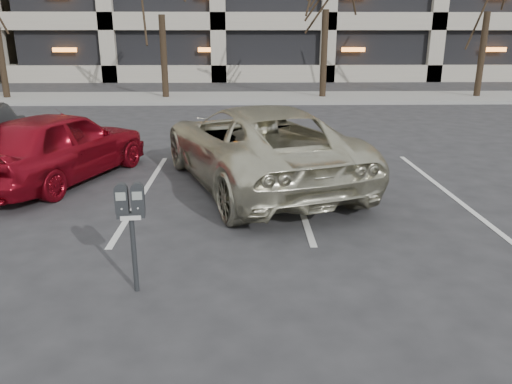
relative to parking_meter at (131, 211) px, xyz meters
The scene contains 6 objects.
ground 1.89m from the parking_meter, 61.44° to the left, with size 140.00×140.00×0.00m, color #28282B.
sidewalk 17.47m from the parking_meter, 87.44° to the left, with size 80.00×4.00×0.12m, color gray.
stall_lines 3.90m from the parking_meter, 99.42° to the left, with size 16.90×5.20×0.00m.
parking_meter is the anchor object (origin of this frame).
suv_silver 4.48m from the parking_meter, 70.77° to the left, with size 4.24×6.06×1.54m.
car_red 5.12m from the parking_meter, 117.79° to the left, with size 1.68×4.17×1.42m, color maroon.
Camera 1 is at (0.45, -6.54, 2.79)m, focal length 35.00 mm.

